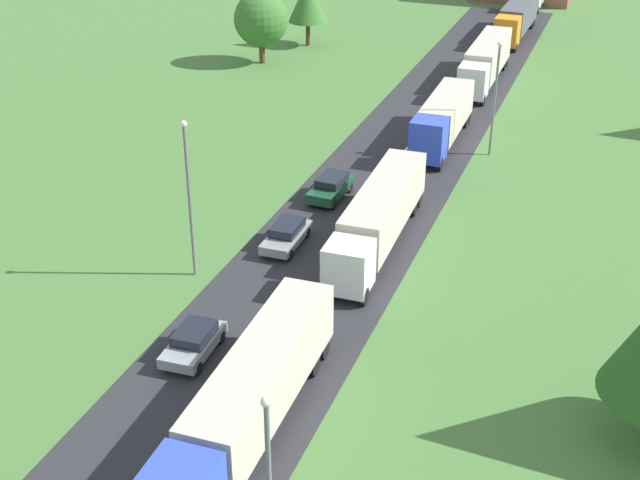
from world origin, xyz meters
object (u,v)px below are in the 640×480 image
truck_second (379,215)px  lamppost_second (189,193)px  car_fourth (331,187)px  car_second (194,341)px  lamppost_third (495,94)px  tree_maple (261,19)px  truck_third (443,118)px  car_third (286,234)px  tree_birch (308,0)px  truck_lead (250,396)px  truck_fifth (517,18)px  truck_fourth (486,60)px

truck_second → lamppost_second: size_ratio=1.55×
car_fourth → lamppost_second: bearing=-107.3°
car_second → lamppost_third: size_ratio=0.48×
car_fourth → tree_maple: 32.96m
truck_third → car_third: size_ratio=2.72×
car_third → lamppost_second: (-3.61, -4.93, 4.30)m
car_third → tree_birch: (-15.20, 42.89, 3.97)m
car_second → lamppost_second: size_ratio=0.44×
truck_lead → lamppost_third: bearing=84.2°
tree_birch → tree_maple: size_ratio=1.00×
truck_fifth → tree_maple: (-22.18, -18.68, 2.21)m
truck_fourth → car_fourth: size_ratio=3.20×
truck_third → tree_maple: size_ratio=1.69×
truck_fourth → car_second: truck_fourth is taller
truck_fourth → lamppost_second: size_ratio=1.51×
truck_lead → car_fourth: size_ratio=3.40×
truck_third → tree_birch: (-20.03, 23.05, 2.70)m
car_third → car_fourth: car_fourth is taller
car_second → truck_second: bearing=69.9°
truck_lead → truck_fifth: truck_fifth is taller
truck_second → tree_birch: 45.76m
car_second → tree_maple: (-17.18, 47.14, 3.56)m
truck_third → tree_maple: 26.87m
truck_lead → truck_fourth: bearing=90.2°
truck_third → truck_fifth: 34.00m
truck_lead → truck_second: (-0.01, 18.43, -0.07)m
truck_fifth → tree_maple: size_ratio=1.88×
truck_fifth → tree_maple: bearing=-139.9°
lamppost_second → lamppost_third: size_ratio=1.08×
truck_fourth → car_third: size_ratio=3.20×
lamppost_third → tree_maple: (-25.91, 16.26, -0.43)m
truck_lead → lamppost_third: 35.61m
truck_lead → car_fourth: truck_lead is taller
truck_fifth → lamppost_third: 35.24m
car_third → lamppost_second: size_ratio=0.47×
truck_lead → car_second: size_ratio=3.63×
truck_second → lamppost_third: 17.50m
tree_birch → car_fourth: bearing=-66.6°
truck_fifth → car_third: truck_fifth is taller
truck_second → tree_maple: size_ratio=2.04×
truck_fourth → truck_fifth: 17.57m
truck_fifth → truck_lead: bearing=-89.9°
truck_lead → lamppost_second: bearing=127.4°
lamppost_second → lamppost_third: bearing=62.5°
truck_lead → lamppost_second: size_ratio=1.60×
truck_second → truck_fifth: bearing=90.1°
lamppost_second → tree_maple: (-13.51, 40.10, -0.76)m
truck_second → tree_maple: 40.02m
truck_fifth → car_second: bearing=-94.3°
car_third → tree_birch: size_ratio=0.62×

